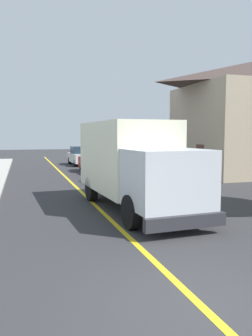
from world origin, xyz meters
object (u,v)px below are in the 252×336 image
at_px(parked_car_mid, 96,161).
at_px(parked_car_near, 117,169).
at_px(box_truck, 133,161).
at_px(parked_car_far, 81,156).
at_px(stop_sign, 172,152).

bearing_deg(parked_car_mid, parked_car_near, -91.14).
xyz_separation_m(parked_car_near, parked_car_mid, (0.12, 6.09, 0.00)).
bearing_deg(box_truck, parked_car_near, 79.59).
xyz_separation_m(parked_car_mid, parked_car_far, (-0.07, 6.18, 0.00)).
xyz_separation_m(box_truck, stop_sign, (3.37, 3.89, 0.09)).
bearing_deg(parked_car_near, stop_sign, -48.81).
bearing_deg(parked_car_far, stop_sign, -81.72).
bearing_deg(stop_sign, parked_car_far, 98.28).
relative_size(parked_car_mid, parked_car_far, 1.00).
bearing_deg(parked_car_mid, box_truck, -95.93).
height_order(parked_car_far, stop_sign, stop_sign).
distance_m(parked_car_mid, stop_sign, 8.91).
height_order(box_truck, parked_car_far, box_truck).
relative_size(parked_car_mid, stop_sign, 1.68).
distance_m(box_truck, stop_sign, 5.15).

